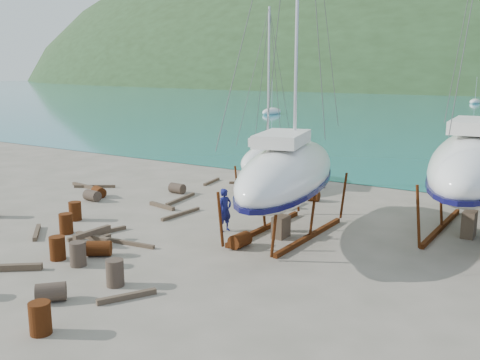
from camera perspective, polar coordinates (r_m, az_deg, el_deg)
The scene contains 37 objects.
ground at distance 21.99m, azimuth -7.33°, elevation -6.67°, with size 600.00×600.00×0.00m, color #676252.
far_house_left at distance 218.61m, azimuth 13.89°, elevation 10.14°, with size 6.60×5.60×5.60m.
moored_boat_left at distance 87.72m, azimuth 3.41°, elevation 7.27°, with size 2.00×5.00×6.05m.
moored_boat_far at distance 127.79m, azimuth 23.77°, elevation 7.64°, with size 2.00×5.00×6.05m.
large_sailboat_near at distance 22.35m, azimuth 5.11°, elevation 0.85°, with size 5.73×11.11×16.81m.
large_sailboat_far at distance 24.37m, azimuth 23.95°, elevation 1.65°, with size 4.40×12.14×18.82m.
small_sailboat_shore at distance 32.20m, azimuth 2.68°, elevation 2.40°, with size 3.52×6.85×10.49m.
worker at distance 23.17m, azimuth -1.61°, elevation -3.21°, with size 0.68×0.45×1.88m, color #12154E.
drum_1 at distance 17.42m, azimuth -19.52°, elevation -11.21°, with size 0.58×0.58×0.88m, color #2D2823.
drum_2 at distance 30.55m, azimuth -14.83°, elevation -1.24°, with size 0.58×0.58×0.88m, color #633311.
drum_4 at distance 28.92m, azimuth 7.58°, elevation -1.66°, with size 0.58×0.58×0.88m, color #633311.
drum_6 at distance 21.19m, azimuth -0.00°, elevation -6.45°, with size 0.58×0.58×0.88m, color #633311.
drum_7 at distance 15.47m, azimuth -20.54°, elevation -13.64°, with size 0.58×0.58×0.88m, color #633311.
drum_8 at distance 26.08m, azimuth -17.18°, elevation -3.19°, with size 0.58×0.58×0.88m, color #633311.
drum_9 at distance 30.65m, azimuth -6.71°, elevation -0.88°, with size 0.58×0.58×0.88m, color #2D2823.
drum_10 at distance 20.94m, azimuth -18.89°, elevation -6.89°, with size 0.58×0.58×0.88m, color #633311.
drum_11 at distance 27.95m, azimuth 0.70°, elevation -2.02°, with size 0.58×0.58×0.88m, color #2D2823.
drum_12 at distance 20.93m, azimuth -14.79°, elevation -7.08°, with size 0.58×0.58×0.88m, color #633311.
drum_14 at distance 24.08m, azimuth -18.07°, elevation -4.45°, with size 0.58×0.58×0.88m, color #633311.
drum_15 at distance 29.72m, azimuth -15.50°, elevation -1.62°, with size 0.58×0.58×0.88m, color #2D2823.
drum_16 at distance 20.06m, azimuth -16.91°, elevation -7.56°, with size 0.58×0.58×0.88m, color #2D2823.
drum_17 at distance 17.96m, azimuth -13.19°, elevation -9.62°, with size 0.58×0.58×0.88m, color #2D2823.
timber_0 at distance 33.00m, azimuth 1.01°, elevation -0.31°, with size 0.14×2.50×0.14m, color brown.
timber_2 at distance 33.26m, azimuth -16.20°, elevation -0.64°, with size 0.19×2.44×0.19m, color brown.
timber_3 at distance 22.20m, azimuth -12.47°, elevation -6.47°, with size 0.15×3.09×0.15m, color brown.
timber_5 at distance 23.56m, azimuth -14.95°, elevation -5.53°, with size 0.16×2.69×0.16m, color brown.
timber_6 at distance 32.15m, azimuth 7.22°, elevation -0.67°, with size 0.19×2.08×0.19m, color brown.
timber_7 at distance 17.02m, azimuth -11.97°, elevation -12.06°, with size 0.17×1.85×0.17m, color brown.
timber_8 at distance 27.54m, azimuth -8.32°, elevation -2.76°, with size 0.19×1.84×0.19m, color brown.
timber_9 at distance 33.40m, azimuth -3.05°, elevation -0.17°, with size 0.15×2.08×0.15m, color brown.
timber_10 at distance 28.95m, azimuth -6.36°, elevation -2.04°, with size 0.16×2.85×0.16m, color brown.
timber_11 at distance 25.99m, azimuth -6.33°, elevation -3.61°, with size 0.15×2.61×0.15m, color brown.
timber_12 at distance 24.50m, azimuth -20.86°, elevation -5.24°, with size 0.17×2.14×0.17m, color brown.
timber_16 at distance 20.55m, azimuth -23.71°, elevation -8.56°, with size 0.23×2.46×0.23m, color brown.
timber_17 at distance 33.11m, azimuth -15.24°, elevation -0.66°, with size 0.16×2.44×0.16m, color brown.
timber_pile_fore at distance 22.36m, azimuth -15.45°, elevation -5.89°, with size 1.80×1.80×0.60m.
timber_pile_aft at distance 27.50m, azimuth 4.00°, elevation -2.24°, with size 1.80×1.80×0.60m.
Camera 1 is at (13.73, -15.77, 6.82)m, focal length 40.00 mm.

